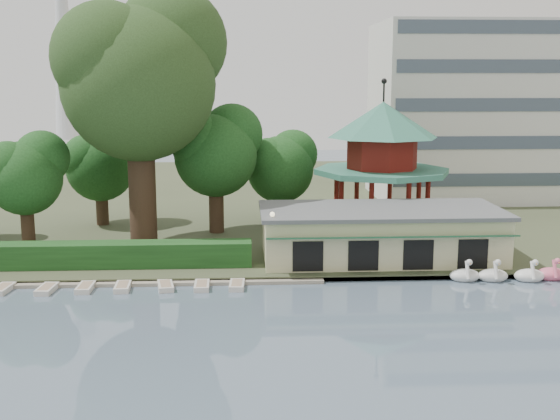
{
  "coord_description": "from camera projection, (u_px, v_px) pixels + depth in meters",
  "views": [
    {
      "loc": [
        -0.63,
        -30.47,
        14.1
      ],
      "look_at": [
        2.0,
        18.0,
        5.0
      ],
      "focal_mm": 45.0,
      "sensor_mm": 36.0,
      "label": 1
    }
  ],
  "objects": [
    {
      "name": "moored_rowboats",
      "position": [
        46.0,
        288.0,
        47.3
      ],
      "size": [
        27.03,
        2.73,
        0.36
      ],
      "color": "silver",
      "rests_on": "ground"
    },
    {
      "name": "dock",
      "position": [
        80.0,
        283.0,
        48.76
      ],
      "size": [
        34.0,
        1.6,
        0.24
      ],
      "primitive_type": "cube",
      "color": "gray",
      "rests_on": "ground"
    },
    {
      "name": "swan_boats",
      "position": [
        540.0,
        275.0,
        49.83
      ],
      "size": [
        13.24,
        2.14,
        1.92
      ],
      "color": "silver",
      "rests_on": "ground"
    },
    {
      "name": "lamp_post",
      "position": [
        272.0,
        230.0,
        50.65
      ],
      "size": [
        0.36,
        0.36,
        4.28
      ],
      "color": "black",
      "rests_on": "shore"
    },
    {
      "name": "pavilion",
      "position": [
        382.0,
        153.0,
        63.2
      ],
      "size": [
        12.4,
        12.4,
        13.5
      ],
      "color": "beige",
      "rests_on": "shore"
    },
    {
      "name": "boathouse",
      "position": [
        380.0,
        233.0,
        54.2
      ],
      "size": [
        18.6,
        9.39,
        3.9
      ],
      "color": "beige",
      "rests_on": "shore"
    },
    {
      "name": "shore",
      "position": [
        248.0,
        197.0,
        83.54
      ],
      "size": [
        220.0,
        70.0,
        0.4
      ],
      "primitive_type": "cube",
      "color": "#424930",
      "rests_on": "ground"
    },
    {
      "name": "ground_plane",
      "position": [
        258.0,
        387.0,
        32.54
      ],
      "size": [
        220.0,
        220.0,
        0.0
      ],
      "primitive_type": "plane",
      "color": "slate",
      "rests_on": "ground"
    },
    {
      "name": "hedge",
      "position": [
        48.0,
        255.0,
        51.62
      ],
      "size": [
        30.0,
        2.0,
        1.8
      ],
      "primitive_type": "cube",
      "color": "#1E4D1D",
      "rests_on": "shore"
    },
    {
      "name": "embankment",
      "position": [
        252.0,
        280.0,
        49.49
      ],
      "size": [
        220.0,
        0.6,
        0.3
      ],
      "primitive_type": "cube",
      "color": "gray",
      "rests_on": "ground"
    },
    {
      "name": "office_building",
      "position": [
        531.0,
        117.0,
        80.58
      ],
      "size": [
        38.0,
        18.0,
        20.0
      ],
      "color": "silver",
      "rests_on": "shore"
    },
    {
      "name": "small_trees",
      "position": [
        111.0,
        166.0,
        61.74
      ],
      "size": [
        40.03,
        16.34,
        11.55
      ],
      "color": "#3A281C",
      "rests_on": "shore"
    },
    {
      "name": "big_tree",
      "position": [
        140.0,
        71.0,
        57.03
      ],
      "size": [
        13.83,
        12.89,
        21.39
      ],
      "color": "#3A281C",
      "rests_on": "shore"
    }
  ]
}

